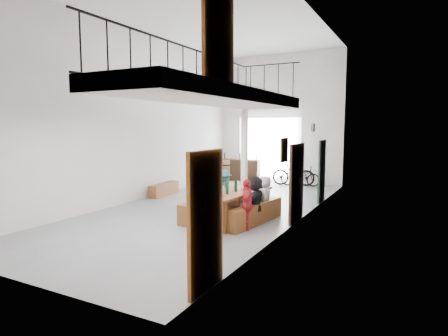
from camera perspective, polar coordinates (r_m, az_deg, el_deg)
The scene contains 24 objects.
floor at distance 11.23m, azimuth -2.07°, elevation -6.14°, with size 12.00×12.00×0.00m, color slate.
room_walls at distance 11.02m, azimuth -2.14°, elevation 12.21°, with size 12.00×12.00×12.00m.
gateway_portal at distance 16.56m, azimuth 6.87°, elevation 2.76°, with size 2.80×0.08×2.80m, color white.
right_wall_decor at distance 8.16m, azimuth 7.99°, elevation 1.45°, with size 0.07×8.28×5.07m.
balcony at distance 7.29m, azimuth -0.70°, elevation 10.54°, with size 1.52×5.62×4.00m.
tasting_table at distance 9.55m, azimuth 1.49°, elevation -4.05°, with size 1.24×2.50×0.79m.
bench_inner at distance 10.04m, azimuth -2.08°, elevation -6.15°, with size 0.36×2.24×0.52m, color brown.
bench_wall at distance 9.45m, azimuth 4.86°, elevation -6.94°, with size 0.29×2.26×0.52m, color brown.
tableware at distance 9.39m, azimuth 0.87°, elevation -2.84°, with size 0.78×1.72×0.35m.
side_bench at distance 13.42m, azimuth -9.13°, elevation -3.22°, with size 0.33×1.52×0.43m, color brown.
oak_barrel at distance 16.93m, azimuth 0.06°, elevation -0.29°, with size 0.63×0.63×0.93m.
serving_counter at distance 16.87m, azimuth 2.43°, elevation -0.29°, with size 1.80×0.50×0.95m, color #342211.
counter_bottles at distance 16.84m, azimuth 2.47°, elevation 1.80°, with size 1.56×0.20×0.28m.
guest_left_a at distance 9.35m, azimuth -4.42°, elevation -5.17°, with size 0.55×0.36×1.13m, color beige.
guest_left_b at distance 9.77m, azimuth -3.01°, elevation -4.09°, with size 0.48×0.32×1.32m, color #276984.
guest_left_c at distance 10.26m, azimuth -1.10°, elevation -3.82°, with size 0.60×0.47×1.23m, color beige.
guest_left_d at distance 10.77m, azimuth -0.01°, elevation -3.45°, with size 0.77×0.44×1.19m, color #276984.
guest_right_a at distance 8.84m, azimuth 3.54°, elevation -5.56°, with size 0.71×0.30×1.21m, color red.
guest_right_b at distance 9.33m, azimuth 4.84°, elevation -4.95°, with size 1.12×0.36×1.21m, color black.
guest_right_c at distance 9.92m, azimuth 6.28°, elevation -4.49°, with size 0.56×0.36×1.14m, color beige.
host_standing at distance 8.07m, azimuth -2.29°, elevation -4.95°, with size 0.62×0.41×1.70m, color #444B2A.
potted_plant at distance 10.99m, azimuth 11.31°, elevation -5.51°, with size 0.35×0.30×0.38m, color #1A5018.
bicycle_near at distance 15.56m, azimuth 11.53°, elevation -1.20°, with size 0.55×1.58×0.83m, color black.
bicycle_far at distance 15.60m, azimuth 10.54°, elevation -0.78°, with size 0.48×1.72×1.03m, color black.
Camera 1 is at (5.40, -9.53, 2.44)m, focal length 30.00 mm.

